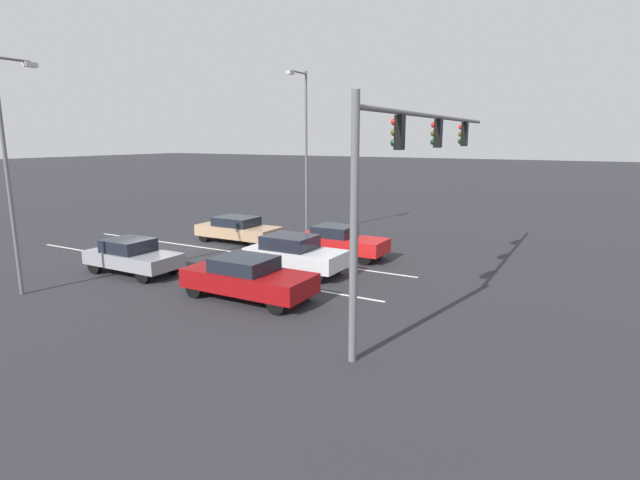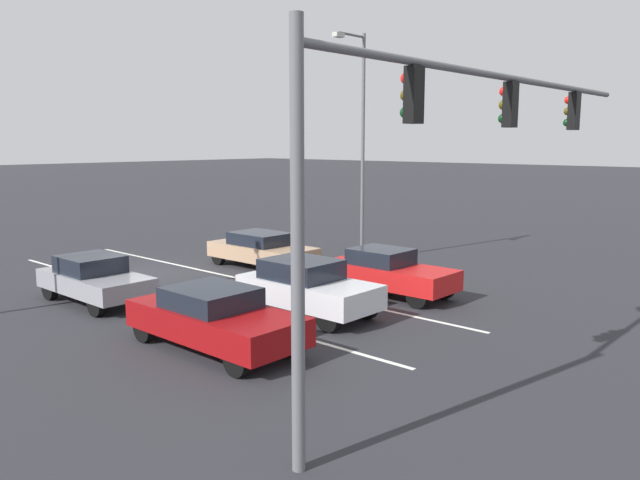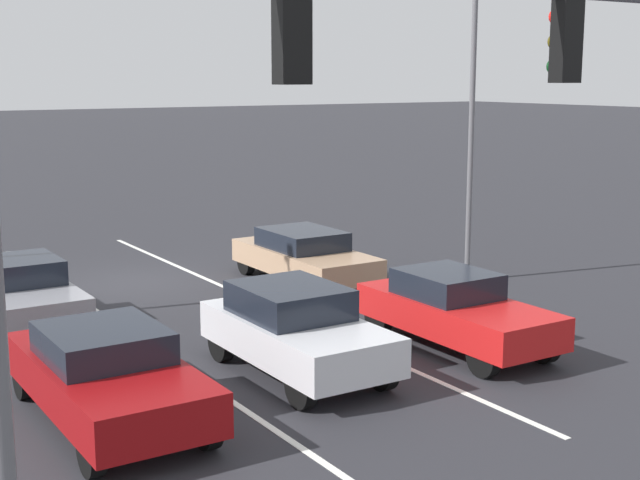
{
  "view_description": "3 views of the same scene",
  "coord_description": "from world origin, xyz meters",
  "px_view_note": "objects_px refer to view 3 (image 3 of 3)",
  "views": [
    {
      "loc": [
        16.83,
        18.82,
        5.45
      ],
      "look_at": [
        -0.41,
        9.1,
        1.39
      ],
      "focal_mm": 28.0,
      "sensor_mm": 36.0,
      "label": 1
    },
    {
      "loc": [
        12.56,
        19.81,
        4.81
      ],
      "look_at": [
        -1.48,
        7.26,
        1.85
      ],
      "focal_mm": 35.0,
      "sensor_mm": 36.0,
      "label": 2
    },
    {
      "loc": [
        7.86,
        21.19,
        5.2
      ],
      "look_at": [
        -1.09,
        7.08,
        2.11
      ],
      "focal_mm": 50.0,
      "sensor_mm": 36.0,
      "label": 3
    }
  ],
  "objects_px": {
    "car_gray_rightlane_second": "(23,291)",
    "traffic_signal_gantry": "(411,97)",
    "car_maroon_rightlane_front": "(107,374)",
    "car_tan_leftlane_second": "(304,255)",
    "street_lamp_left_shoulder": "(468,80)",
    "car_silver_midlane_front": "(296,329)",
    "car_red_leftlane_front": "(455,309)"
  },
  "relations": [
    {
      "from": "car_gray_rightlane_second",
      "to": "traffic_signal_gantry",
      "type": "distance_m",
      "value": 12.2
    },
    {
      "from": "car_gray_rightlane_second",
      "to": "car_maroon_rightlane_front",
      "type": "bearing_deg",
      "value": 87.28
    },
    {
      "from": "car_tan_leftlane_second",
      "to": "traffic_signal_gantry",
      "type": "distance_m",
      "value": 13.58
    },
    {
      "from": "street_lamp_left_shoulder",
      "to": "car_silver_midlane_front",
      "type": "bearing_deg",
      "value": 28.05
    },
    {
      "from": "car_silver_midlane_front",
      "to": "traffic_signal_gantry",
      "type": "distance_m",
      "value": 7.26
    },
    {
      "from": "traffic_signal_gantry",
      "to": "street_lamp_left_shoulder",
      "type": "relative_size",
      "value": 1.42
    },
    {
      "from": "car_tan_leftlane_second",
      "to": "street_lamp_left_shoulder",
      "type": "bearing_deg",
      "value": 149.49
    },
    {
      "from": "car_tan_leftlane_second",
      "to": "street_lamp_left_shoulder",
      "type": "xyz_separation_m",
      "value": [
        -3.49,
        2.05,
        4.4
      ]
    },
    {
      "from": "car_red_leftlane_front",
      "to": "car_silver_midlane_front",
      "type": "height_order",
      "value": "car_silver_midlane_front"
    },
    {
      "from": "car_maroon_rightlane_front",
      "to": "car_silver_midlane_front",
      "type": "bearing_deg",
      "value": -174.23
    },
    {
      "from": "car_silver_midlane_front",
      "to": "traffic_signal_gantry",
      "type": "xyz_separation_m",
      "value": [
        1.93,
        5.62,
        4.17
      ]
    },
    {
      "from": "car_maroon_rightlane_front",
      "to": "car_tan_leftlane_second",
      "type": "height_order",
      "value": "car_maroon_rightlane_front"
    },
    {
      "from": "car_tan_leftlane_second",
      "to": "car_gray_rightlane_second",
      "type": "distance_m",
      "value": 7.06
    },
    {
      "from": "car_red_leftlane_front",
      "to": "car_silver_midlane_front",
      "type": "xyz_separation_m",
      "value": [
        3.41,
        -0.3,
        0.06
      ]
    },
    {
      "from": "car_gray_rightlane_second",
      "to": "street_lamp_left_shoulder",
      "type": "height_order",
      "value": "street_lamp_left_shoulder"
    },
    {
      "from": "traffic_signal_gantry",
      "to": "car_gray_rightlane_second",
      "type": "bearing_deg",
      "value": -83.33
    },
    {
      "from": "car_maroon_rightlane_front",
      "to": "street_lamp_left_shoulder",
      "type": "relative_size",
      "value": 0.51
    },
    {
      "from": "car_red_leftlane_front",
      "to": "traffic_signal_gantry",
      "type": "height_order",
      "value": "traffic_signal_gantry"
    },
    {
      "from": "car_red_leftlane_front",
      "to": "car_maroon_rightlane_front",
      "type": "xyz_separation_m",
      "value": [
        6.97,
        0.06,
        -0.0
      ]
    },
    {
      "from": "car_tan_leftlane_second",
      "to": "car_maroon_rightlane_front",
      "type": "bearing_deg",
      "value": 40.57
    },
    {
      "from": "street_lamp_left_shoulder",
      "to": "car_gray_rightlane_second",
      "type": "bearing_deg",
      "value": -10.04
    },
    {
      "from": "car_maroon_rightlane_front",
      "to": "car_tan_leftlane_second",
      "type": "distance_m",
      "value": 9.68
    },
    {
      "from": "car_red_leftlane_front",
      "to": "car_maroon_rightlane_front",
      "type": "bearing_deg",
      "value": 0.48
    },
    {
      "from": "car_maroon_rightlane_front",
      "to": "car_silver_midlane_front",
      "type": "relative_size",
      "value": 1.13
    },
    {
      "from": "car_tan_leftlane_second",
      "to": "traffic_signal_gantry",
      "type": "bearing_deg",
      "value": 63.61
    },
    {
      "from": "car_gray_rightlane_second",
      "to": "street_lamp_left_shoulder",
      "type": "bearing_deg",
      "value": 169.96
    },
    {
      "from": "car_red_leftlane_front",
      "to": "car_maroon_rightlane_front",
      "type": "relative_size",
      "value": 0.94
    },
    {
      "from": "car_tan_leftlane_second",
      "to": "traffic_signal_gantry",
      "type": "xyz_separation_m",
      "value": [
        5.73,
        11.55,
        4.28
      ]
    },
    {
      "from": "car_red_leftlane_front",
      "to": "traffic_signal_gantry",
      "type": "bearing_deg",
      "value": 44.82
    },
    {
      "from": "car_gray_rightlane_second",
      "to": "car_red_leftlane_front",
      "type": "bearing_deg",
      "value": 137.84
    },
    {
      "from": "car_red_leftlane_front",
      "to": "car_tan_leftlane_second",
      "type": "xyz_separation_m",
      "value": [
        -0.38,
        -6.23,
        -0.04
      ]
    },
    {
      "from": "car_silver_midlane_front",
      "to": "car_tan_leftlane_second",
      "type": "distance_m",
      "value": 7.05
    }
  ]
}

